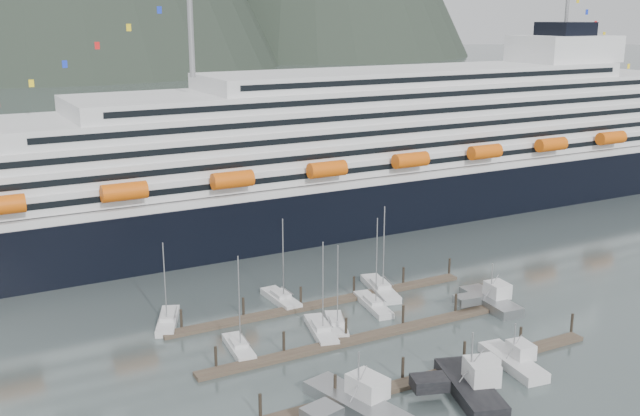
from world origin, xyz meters
The scene contains 16 objects.
ground centered at (0.00, 0.00, 0.00)m, with size 1600.00×1600.00×0.00m, color #4F5E5C.
cruise_ship centered at (30.03, 54.94, 12.04)m, with size 210.00×30.40×50.30m.
dock_near centered at (-4.93, -9.95, 0.31)m, with size 48.18×2.28×3.20m.
dock_mid centered at (-4.93, 3.05, 0.31)m, with size 48.18×2.28×3.20m.
dock_far centered at (-4.93, 16.05, 0.31)m, with size 48.18×2.28×3.20m.
sailboat_a centered at (-21.63, 7.61, 0.41)m, with size 3.20×8.24×13.22m.
sailboat_b centered at (-10.00, 7.24, 0.42)m, with size 4.80×9.99×13.50m.
sailboat_c centered at (-7.27, 7.86, 0.40)m, with size 5.27×8.64×12.36m.
sailboat_d centered at (0.99, 11.67, 0.41)m, with size 3.91×10.09×14.10m.
sailboat_e centered at (-27.00, 19.99, 0.40)m, with size 5.92×9.61×12.41m.
sailboat_f centered at (-9.82, 19.99, 0.42)m, with size 2.72×9.01×13.42m.
sailboat_g centered at (5.34, 16.46, 0.43)m, with size 5.29×11.55×14.28m.
trawler_a centered at (-16.17, -12.22, 0.95)m, with size 10.62×14.28×7.60m.
trawler_b centered at (-3.23, -14.96, 1.01)m, with size 10.75×13.28×8.25m.
trawler_d centered at (5.68, -12.19, 0.82)m, with size 7.93×10.68×6.13m.
trawler_e centered at (16.25, 4.06, 0.91)m, with size 8.59×11.27×7.15m.
Camera 1 is at (-53.95, -73.69, 41.45)m, focal length 42.00 mm.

